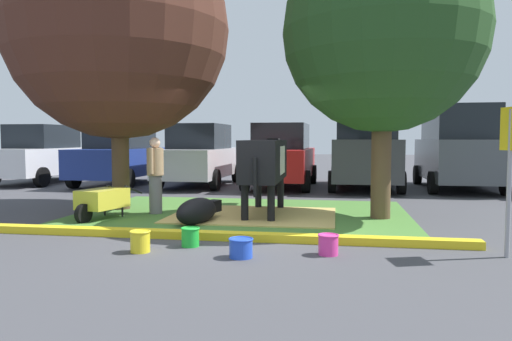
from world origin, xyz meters
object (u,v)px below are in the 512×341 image
wheelbarrow (102,200)px  suv_black (458,148)px  shade_tree_left (118,29)px  hatchback_white (43,155)px  bucket_pink (328,244)px  sedan_silver (200,156)px  suv_dark_grey (365,148)px  person_handler (155,173)px  sedan_red (282,156)px  bucket_yellow (140,241)px  shade_tree_right (383,32)px  bucket_green (190,237)px  parking_sign (510,152)px  bucket_blue (241,247)px  sedan_blue (121,155)px  calf_lying (198,211)px  cow_holstein (265,161)px

wheelbarrow → suv_black: suv_black is taller
shade_tree_left → hatchback_white: 8.40m
bucket_pink → suv_black: suv_black is taller
sedan_silver → suv_dark_grey: bearing=-0.0°
person_handler → sedan_red: 6.24m
wheelbarrow → sedan_silver: bearing=90.1°
bucket_yellow → suv_black: bearing=56.1°
person_handler → sedan_red: size_ratio=0.35×
suv_dark_grey → shade_tree_right: bearing=-90.2°
bucket_green → suv_black: (5.70, 8.88, 1.13)m
wheelbarrow → parking_sign: size_ratio=0.83×
bucket_pink → bucket_blue: bearing=-163.3°
bucket_yellow → sedan_silver: bearing=101.1°
parking_sign → sedan_blue: 12.66m
suv_dark_grey → suv_black: bearing=3.4°
parking_sign → sedan_blue: sedan_blue is taller
sedan_blue → sedan_red: (5.41, 0.06, 0.00)m
calf_lying → person_handler: size_ratio=0.85×
hatchback_white → sedan_silver: 5.73m
hatchback_white → sedan_blue: bearing=-4.6°
bucket_blue → suv_black: size_ratio=0.07×
parking_sign → sedan_red: sedan_red is taller
cow_holstein → sedan_red: 5.62m
shade_tree_left → sedan_blue: 6.60m
person_handler → sedan_red: (1.91, 5.94, 0.14)m
cow_holstein → bucket_blue: size_ratio=9.59×
shade_tree_left → sedan_blue: bearing=115.0°
hatchback_white → sedan_blue: size_ratio=1.00×
shade_tree_left → bucket_yellow: (1.99, -3.67, -3.73)m
sedan_silver → sedan_red: size_ratio=1.00×
shade_tree_right → bucket_yellow: (-3.47, -3.34, -3.39)m
shade_tree_right → person_handler: 5.24m
shade_tree_right → bucket_yellow: shade_tree_right is taller
calf_lying → bucket_blue: (1.25, -2.28, -0.10)m
parking_sign → wheelbarrow: bearing=164.2°
bucket_yellow → suv_dark_grey: size_ratio=0.06×
bucket_green → suv_dark_grey: (2.92, 8.72, 1.13)m
shade_tree_left → sedan_red: size_ratio=1.41×
bucket_blue → sedan_silver: size_ratio=0.07×
parking_sign → sedan_silver: bearing=127.5°
hatchback_white → suv_dark_grey: (11.02, -0.13, 0.29)m
suv_dark_grey → suv_black: size_ratio=1.00×
calf_lying → sedan_red: (0.74, 6.90, 0.75)m
shade_tree_right → calf_lying: (-3.31, -1.13, -3.31)m
bucket_pink → sedan_silver: size_ratio=0.06×
shade_tree_left → sedan_red: 6.81m
person_handler → sedan_blue: bearing=120.7°
shade_tree_right → sedan_silver: bearing=132.1°
calf_lying → sedan_blue: (-4.66, 6.84, 0.75)m
bucket_green → sedan_silver: sedan_silver is taller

